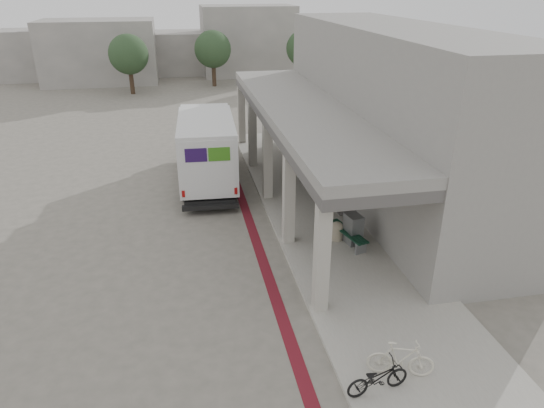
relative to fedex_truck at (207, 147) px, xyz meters
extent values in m
plane|color=#666258|center=(0.24, -6.99, -1.70)|extent=(120.00, 120.00, 0.00)
cube|color=maroon|center=(1.24, -4.99, -1.70)|extent=(0.35, 40.00, 0.01)
cube|color=gray|center=(4.24, -6.99, -1.64)|extent=(4.40, 28.00, 0.12)
cube|color=gray|center=(7.59, -2.49, 1.80)|extent=(4.30, 17.00, 7.00)
cube|color=#514E4C|center=(3.84, -2.49, 1.80)|extent=(3.40, 16.90, 0.35)
cube|color=gray|center=(3.84, -2.49, 2.15)|extent=(3.40, 16.90, 0.35)
cube|color=gray|center=(-7.76, 27.01, 1.05)|extent=(10.00, 6.00, 5.50)
cube|color=gray|center=(-0.76, 31.01, 0.30)|extent=(8.00, 6.00, 4.00)
cube|color=gray|center=(6.24, 29.01, 1.55)|extent=(9.00, 6.00, 6.50)
cube|color=gray|center=(-13.76, 30.01, 0.55)|extent=(7.00, 5.00, 4.50)
cylinder|color=#38281C|center=(-4.76, 21.01, -0.50)|extent=(0.36, 0.36, 2.40)
sphere|color=#284025|center=(-4.76, 21.01, 1.50)|extent=(3.20, 3.20, 3.20)
cylinder|color=#38281C|center=(2.24, 23.01, -0.50)|extent=(0.36, 0.36, 2.40)
sphere|color=#284025|center=(2.24, 23.01, 1.50)|extent=(3.20, 3.20, 3.20)
cylinder|color=#38281C|center=(10.24, 22.01, -0.50)|extent=(0.36, 0.36, 2.40)
sphere|color=#284025|center=(10.24, 22.01, 1.50)|extent=(3.20, 3.20, 3.20)
cube|color=black|center=(0.00, -0.03, -1.31)|extent=(2.42, 6.99, 0.30)
cube|color=silver|center=(-0.05, -0.92, 0.22)|extent=(2.62, 5.24, 2.56)
cube|color=silver|center=(0.13, 2.47, 0.07)|extent=(2.46, 1.99, 2.27)
cube|color=silver|center=(0.18, 3.51, -0.77)|extent=(2.19, 0.70, 0.79)
cube|color=black|center=(0.17, 3.26, 0.61)|extent=(2.19, 0.59, 1.03)
cube|color=black|center=(-0.18, -3.58, -1.36)|extent=(2.27, 0.36, 0.18)
cube|color=#271049|center=(-1.20, -0.17, 0.66)|extent=(0.09, 1.38, 0.74)
cube|color=#387D1B|center=(-1.27, -1.65, 0.66)|extent=(0.09, 1.38, 0.74)
cube|color=#271049|center=(-0.62, -3.48, 0.81)|extent=(0.84, 0.07, 0.54)
cube|color=#387D1B|center=(0.27, -3.53, 0.81)|extent=(0.84, 0.07, 0.54)
cylinder|color=black|center=(-0.90, 2.58, -1.26)|extent=(0.32, 0.90, 0.89)
cylinder|color=black|center=(1.16, 2.47, -1.26)|extent=(0.32, 0.90, 0.89)
cylinder|color=black|center=(-1.13, -1.95, -1.26)|extent=(0.32, 0.90, 0.89)
cylinder|color=black|center=(0.93, -2.05, -1.26)|extent=(0.32, 0.90, 0.89)
cube|color=gray|center=(4.56, -7.85, -1.37)|extent=(0.43, 0.19, 0.42)
cube|color=gray|center=(4.13, -6.24, -1.37)|extent=(0.43, 0.19, 0.42)
cube|color=black|center=(4.19, -7.09, -1.14)|extent=(0.63, 1.96, 0.05)
cube|color=black|center=(4.34, -7.04, -1.14)|extent=(0.63, 1.96, 0.05)
cube|color=black|center=(4.49, -7.00, -1.14)|extent=(0.63, 1.96, 0.05)
cylinder|color=gray|center=(4.07, -6.71, -1.36)|extent=(0.45, 0.45, 0.45)
sphere|color=gray|center=(4.07, -6.71, -1.13)|extent=(0.45, 0.45, 0.45)
cylinder|color=gray|center=(4.53, -6.68, -1.40)|extent=(0.36, 0.36, 0.36)
sphere|color=gray|center=(4.53, -6.68, -1.22)|extent=(0.36, 0.36, 0.36)
cube|color=slate|center=(4.54, -7.06, -1.05)|extent=(0.60, 0.73, 1.07)
imported|color=black|center=(2.74, -13.72, -1.19)|extent=(1.57, 0.73, 0.79)
imported|color=beige|center=(3.46, -13.34, -1.11)|extent=(1.63, 0.91, 0.94)
camera|label=1|loc=(-1.14, -21.29, 6.82)|focal=32.00mm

